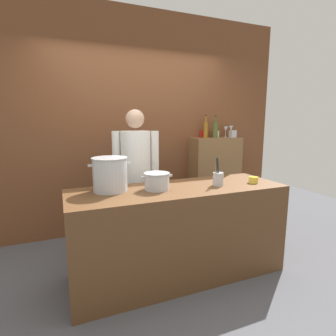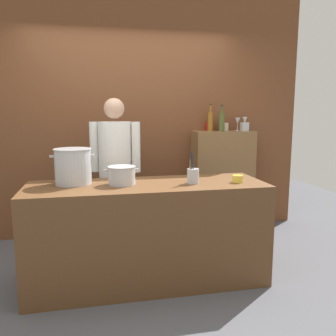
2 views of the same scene
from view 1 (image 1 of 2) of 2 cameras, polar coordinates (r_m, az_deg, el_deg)
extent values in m
plane|color=#4C4C51|center=(2.93, 2.20, -21.51)|extent=(8.00, 8.00, 0.00)
cube|color=brown|center=(3.82, -6.44, 9.49)|extent=(4.40, 0.10, 3.00)
cube|color=brown|center=(2.72, 2.26, -13.42)|extent=(2.08, 0.70, 0.90)
cube|color=brown|center=(4.19, 9.91, -2.39)|extent=(0.76, 0.32, 1.28)
cylinder|color=black|center=(3.26, -4.83, -9.95)|extent=(0.14, 0.14, 0.84)
cylinder|color=black|center=(3.27, -8.39, -10.01)|extent=(0.14, 0.14, 0.84)
cylinder|color=white|center=(3.09, -6.88, 2.47)|extent=(0.34, 0.34, 0.58)
cube|color=black|center=(3.31, -6.75, -1.24)|extent=(0.29, 0.10, 0.52)
cylinder|color=white|center=(3.09, -2.81, 3.08)|extent=(0.09, 0.09, 0.52)
cylinder|color=white|center=(3.10, -10.96, 2.92)|extent=(0.09, 0.09, 0.52)
sphere|color=tan|center=(3.07, -7.05, 10.37)|extent=(0.21, 0.21, 0.21)
cylinder|color=#B7BABF|center=(2.48, -12.25, -1.42)|extent=(0.31, 0.31, 0.30)
cylinder|color=#B7BABF|center=(2.46, -12.38, 2.10)|extent=(0.32, 0.32, 0.01)
cube|color=#B7BABF|center=(2.44, -16.32, 0.51)|extent=(0.04, 0.02, 0.02)
cube|color=#B7BABF|center=(2.50, -8.43, 1.02)|extent=(0.04, 0.02, 0.02)
cylinder|color=#B7BABF|center=(2.49, -2.39, -2.91)|extent=(0.23, 0.23, 0.15)
cylinder|color=#B7BABF|center=(2.48, -2.40, -1.13)|extent=(0.24, 0.24, 0.01)
cube|color=#B7BABF|center=(2.44, -5.36, -2.07)|extent=(0.04, 0.02, 0.02)
cube|color=#B7BABF|center=(2.53, 0.47, -1.60)|extent=(0.04, 0.02, 0.02)
cylinder|color=#B7BABF|center=(2.69, 10.62, -2.33)|extent=(0.10, 0.10, 0.13)
cylinder|color=#262626|center=(2.67, 10.70, -0.55)|extent=(0.03, 0.02, 0.26)
cylinder|color=#262626|center=(2.66, 10.40, -0.64)|extent=(0.02, 0.03, 0.26)
cylinder|color=olive|center=(2.68, 10.07, -1.28)|extent=(0.02, 0.02, 0.19)
cylinder|color=yellow|center=(2.90, 17.73, -2.41)|extent=(0.10, 0.10, 0.06)
cylinder|color=#475123|center=(4.03, 10.03, 7.95)|extent=(0.07, 0.07, 0.23)
cylinder|color=#475123|center=(4.02, 10.10, 10.14)|extent=(0.03, 0.03, 0.08)
cylinder|color=black|center=(4.02, 10.12, 10.80)|extent=(0.03, 0.03, 0.01)
cylinder|color=#8C5919|center=(4.02, 8.04, 8.01)|extent=(0.07, 0.07, 0.23)
cylinder|color=#8C5919|center=(4.01, 8.10, 10.29)|extent=(0.02, 0.02, 0.09)
cylinder|color=black|center=(4.01, 8.11, 11.02)|extent=(0.03, 0.03, 0.01)
cylinder|color=silver|center=(4.26, 12.14, 6.49)|extent=(0.06, 0.06, 0.01)
cylinder|color=silver|center=(4.26, 12.16, 7.05)|extent=(0.01, 0.01, 0.08)
cone|color=silver|center=(4.25, 12.20, 8.12)|extent=(0.07, 0.07, 0.08)
cylinder|color=silver|center=(4.31, 13.20, 6.50)|extent=(0.06, 0.06, 0.01)
cylinder|color=silver|center=(4.31, 13.23, 7.12)|extent=(0.01, 0.01, 0.09)
cone|color=silver|center=(4.31, 13.27, 8.23)|extent=(0.06, 0.06, 0.08)
cube|color=red|center=(4.11, 7.52, 7.20)|extent=(0.08, 0.08, 0.11)
cube|color=beige|center=(4.16, 10.17, 7.13)|extent=(0.07, 0.07, 0.10)
cube|color=#B2B2B7|center=(4.18, 13.61, 7.08)|extent=(0.08, 0.08, 0.11)
camera|label=2|loc=(0.92, 116.47, -5.33)|focal=37.37mm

